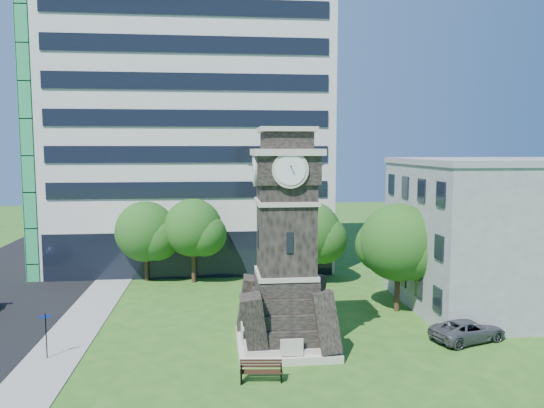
{
  "coord_description": "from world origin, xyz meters",
  "views": [
    {
      "loc": [
        -0.73,
        -26.54,
        11.11
      ],
      "look_at": [
        2.81,
        7.59,
        7.49
      ],
      "focal_mm": 35.0,
      "sensor_mm": 36.0,
      "label": 1
    }
  ],
  "objects": [
    {
      "name": "ground",
      "position": [
        0.0,
        0.0,
        0.0
      ],
      "size": [
        160.0,
        160.0,
        0.0
      ],
      "primitive_type": "plane",
      "color": "#295A19",
      "rests_on": "ground"
    },
    {
      "name": "sidewalk",
      "position": [
        -9.5,
        5.0,
        0.03
      ],
      "size": [
        3.0,
        70.0,
        0.06
      ],
      "primitive_type": "cube",
      "color": "gray",
      "rests_on": "ground"
    },
    {
      "name": "clock_tower",
      "position": [
        3.0,
        2.0,
        5.28
      ],
      "size": [
        5.4,
        5.4,
        12.22
      ],
      "color": "#B6B19F",
      "rests_on": "ground"
    },
    {
      "name": "office_tall",
      "position": [
        -3.2,
        25.84,
        14.22
      ],
      "size": [
        26.2,
        15.11,
        28.6
      ],
      "color": "silver",
      "rests_on": "ground"
    },
    {
      "name": "office_low",
      "position": [
        19.97,
        8.0,
        5.21
      ],
      "size": [
        15.2,
        12.2,
        10.4
      ],
      "color": "#9FA1A4",
      "rests_on": "ground"
    },
    {
      "name": "car_east_lot",
      "position": [
        13.62,
        1.85,
        0.63
      ],
      "size": [
        4.97,
        3.41,
        1.26
      ],
      "primitive_type": "imported",
      "rotation": [
        0.0,
        0.0,
        1.89
      ],
      "color": "#4C4D52",
      "rests_on": "ground"
    },
    {
      "name": "park_bench",
      "position": [
        1.26,
        -2.31,
        0.55
      ],
      "size": [
        2.02,
        0.54,
        1.05
      ],
      "rotation": [
        0.0,
        0.0,
        -0.1
      ],
      "color": "black",
      "rests_on": "ground"
    },
    {
      "name": "street_sign",
      "position": [
        -9.79,
        1.57,
        1.54
      ],
      "size": [
        0.59,
        0.06,
        2.45
      ],
      "rotation": [
        0.0,
        0.0,
        0.35
      ],
      "color": "black",
      "rests_on": "ground"
    },
    {
      "name": "tree_nw",
      "position": [
        -6.66,
        18.06,
        4.02
      ],
      "size": [
        5.55,
        5.05,
        6.71
      ],
      "rotation": [
        0.0,
        0.0,
        -0.42
      ],
      "color": "#332114",
      "rests_on": "ground"
    },
    {
      "name": "tree_nc",
      "position": [
        -2.68,
        17.08,
        4.41
      ],
      "size": [
        5.26,
        4.78,
        6.98
      ],
      "rotation": [
        0.0,
        0.0,
        0.08
      ],
      "color": "#332114",
      "rests_on": "ground"
    },
    {
      "name": "tree_ne",
      "position": [
        6.91,
        16.34,
        3.94
      ],
      "size": [
        5.87,
        5.34,
        6.77
      ],
      "rotation": [
        0.0,
        0.0,
        0.0
      ],
      "color": "#332114",
      "rests_on": "ground"
    },
    {
      "name": "tree_east",
      "position": [
        11.5,
        7.75,
        4.58
      ],
      "size": [
        5.79,
        5.26,
        7.4
      ],
      "rotation": [
        0.0,
        0.0,
        0.28
      ],
      "color": "#332114",
      "rests_on": "ground"
    }
  ]
}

